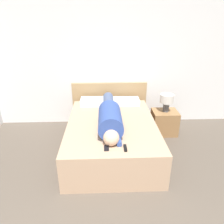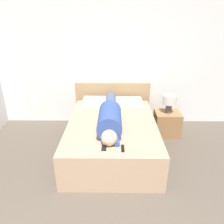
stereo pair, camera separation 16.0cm
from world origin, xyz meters
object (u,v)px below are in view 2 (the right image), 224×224
object	(u,v)px
bed	(112,137)
pillow_near_headboard	(98,101)
tv_remote	(123,148)
cell_phone	(104,148)
nightstand	(167,123)
pillow_second	(128,102)
person_lying	(110,116)
table_lamp	(169,101)

from	to	relation	value
bed	pillow_near_headboard	xyz separation A→B (m)	(-0.28, 0.81, 0.33)
bed	pillow_near_headboard	distance (m)	0.92
tv_remote	cell_phone	distance (m)	0.25
nightstand	pillow_second	xyz separation A→B (m)	(-0.76, 0.22, 0.37)
bed	nightstand	bearing A→B (deg)	29.00
bed	pillow_second	size ratio (longest dim) A/B	3.58
nightstand	pillow_second	distance (m)	0.88
nightstand	tv_remote	bearing A→B (deg)	-123.55
person_lying	tv_remote	bearing A→B (deg)	-75.43
person_lying	table_lamp	bearing A→B (deg)	32.17
nightstand	pillow_near_headboard	world-z (taller)	pillow_near_headboard
table_lamp	pillow_second	world-z (taller)	table_lamp
tv_remote	nightstand	bearing A→B (deg)	56.45
nightstand	person_lying	size ratio (longest dim) A/B	0.27
pillow_second	nightstand	bearing A→B (deg)	-16.26
nightstand	tv_remote	world-z (taller)	tv_remote
pillow_second	cell_phone	world-z (taller)	pillow_second
table_lamp	pillow_second	size ratio (longest dim) A/B	0.62
pillow_second	person_lying	bearing A→B (deg)	-109.90
bed	nightstand	distance (m)	1.21
bed	nightstand	xyz separation A→B (m)	(1.06, 0.59, -0.04)
nightstand	cell_phone	world-z (taller)	cell_phone
person_lying	pillow_second	world-z (taller)	person_lying
bed	person_lying	bearing A→B (deg)	-107.81
bed	pillow_second	world-z (taller)	pillow_second
pillow_near_headboard	tv_remote	xyz separation A→B (m)	(0.43, -1.60, -0.05)
pillow_near_headboard	pillow_second	xyz separation A→B (m)	(0.58, 0.00, -0.01)
table_lamp	pillow_near_headboard	size ratio (longest dim) A/B	0.58
person_lying	tv_remote	size ratio (longest dim) A/B	11.63
table_lamp	cell_phone	bearing A→B (deg)	-130.42
nightstand	pillow_near_headboard	size ratio (longest dim) A/B	0.82
bed	tv_remote	size ratio (longest dim) A/B	13.31
pillow_near_headboard	table_lamp	bearing A→B (deg)	-9.42
cell_phone	tv_remote	bearing A→B (deg)	-3.42
table_lamp	pillow_second	distance (m)	0.80
table_lamp	person_lying	size ratio (longest dim) A/B	0.20
tv_remote	cell_phone	size ratio (longest dim) A/B	1.15
nightstand	pillow_near_headboard	xyz separation A→B (m)	(-1.34, 0.22, 0.37)
nightstand	person_lying	world-z (taller)	person_lying
nightstand	cell_phone	bearing A→B (deg)	-130.42
nightstand	tv_remote	distance (m)	1.69
tv_remote	bed	bearing A→B (deg)	100.57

